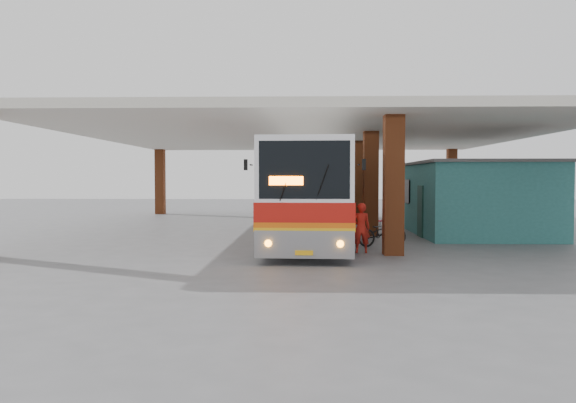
# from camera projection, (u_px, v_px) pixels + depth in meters

# --- Properties ---
(ground) EXTENTS (90.00, 90.00, 0.00)m
(ground) POSITION_uv_depth(u_px,v_px,m) (298.00, 243.00, 20.62)
(ground) COLOR #515154
(ground) RESTS_ON ground
(brick_columns) EXTENTS (20.10, 21.60, 4.35)m
(brick_columns) POSITION_uv_depth(u_px,v_px,m) (331.00, 183.00, 25.48)
(brick_columns) COLOR #984621
(brick_columns) RESTS_ON ground
(canopy_roof) EXTENTS (21.00, 23.00, 0.30)m
(canopy_roof) POSITION_uv_depth(u_px,v_px,m) (310.00, 135.00, 26.91)
(canopy_roof) COLOR silver
(canopy_roof) RESTS_ON brick_columns
(shop_building) EXTENTS (5.20, 8.20, 3.11)m
(shop_building) POSITION_uv_depth(u_px,v_px,m) (472.00, 198.00, 24.33)
(shop_building) COLOR #286663
(shop_building) RESTS_ON ground
(coach_bus) EXTENTS (3.28, 13.21, 3.82)m
(coach_bus) POSITION_uv_depth(u_px,v_px,m) (311.00, 191.00, 21.55)
(coach_bus) COLOR white
(coach_bus) RESTS_ON ground
(motorcycle) EXTENTS (1.99, 1.30, 0.99)m
(motorcycle) POSITION_uv_depth(u_px,v_px,m) (382.00, 232.00, 19.72)
(motorcycle) COLOR black
(motorcycle) RESTS_ON ground
(pedestrian) EXTENTS (0.59, 0.39, 1.61)m
(pedestrian) POSITION_uv_depth(u_px,v_px,m) (361.00, 228.00, 17.95)
(pedestrian) COLOR red
(pedestrian) RESTS_ON ground
(red_chair) EXTENTS (0.45, 0.45, 0.76)m
(red_chair) POSITION_uv_depth(u_px,v_px,m) (384.00, 218.00, 28.81)
(red_chair) COLOR red
(red_chair) RESTS_ON ground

